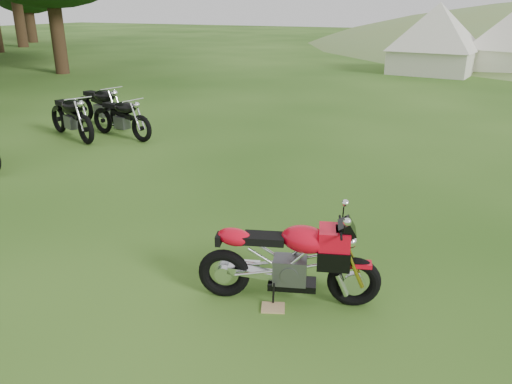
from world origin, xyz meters
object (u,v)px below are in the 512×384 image
at_px(sport_motorcycle, 289,254).
at_px(tent_left, 436,40).
at_px(vintage_moto_d, 101,104).
at_px(plywood_board, 273,308).
at_px(vintage_moto_c, 121,116).
at_px(vintage_moto_b, 71,115).

height_order(sport_motorcycle, tent_left, tent_left).
bearing_deg(vintage_moto_d, plywood_board, -24.68).
bearing_deg(sport_motorcycle, vintage_moto_c, 124.09).
bearing_deg(plywood_board, vintage_moto_d, 142.14).
xyz_separation_m(sport_motorcycle, plywood_board, (-0.07, -0.20, -0.50)).
xyz_separation_m(plywood_board, vintage_moto_c, (-5.71, 4.66, 0.47)).
height_order(sport_motorcycle, plywood_board, sport_motorcycle).
relative_size(vintage_moto_c, vintage_moto_d, 0.93).
xyz_separation_m(vintage_moto_b, vintage_moto_d, (-0.27, 1.24, 0.00)).
distance_m(sport_motorcycle, vintage_moto_d, 8.69).
bearing_deg(vintage_moto_c, vintage_moto_d, 160.11).
distance_m(vintage_moto_d, tent_left, 15.09).
bearing_deg(plywood_board, vintage_moto_b, 148.11).
xyz_separation_m(vintage_moto_c, vintage_moto_d, (-1.21, 0.72, 0.04)).
distance_m(plywood_board, tent_left, 19.29).
xyz_separation_m(sport_motorcycle, vintage_moto_c, (-5.78, 4.46, -0.04)).
bearing_deg(plywood_board, tent_left, 92.87).
bearing_deg(vintage_moto_d, vintage_moto_c, -17.51).
xyz_separation_m(plywood_board, tent_left, (-0.96, 19.22, 1.38)).
bearing_deg(vintage_moto_b, vintage_moto_d, 123.83).
relative_size(sport_motorcycle, tent_left, 0.54).
relative_size(plywood_board, tent_left, 0.07).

